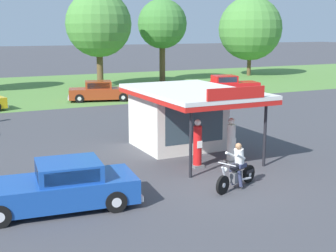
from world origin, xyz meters
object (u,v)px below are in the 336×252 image
parked_car_back_row_centre_right (100,92)px  gas_pump_offside (231,142)px  featured_classic_sedan (58,188)px  gas_pump_nearside (197,145)px  parked_car_back_row_far_left (228,86)px  motorcycle_with_rider (237,170)px

parked_car_back_row_centre_right → gas_pump_offside: bearing=-91.4°
featured_classic_sedan → gas_pump_nearside: bearing=18.0°
gas_pump_offside → parked_car_back_row_centre_right: 18.59m
gas_pump_nearside → gas_pump_offside: size_ratio=1.04×
parked_car_back_row_centre_right → parked_car_back_row_far_left: bearing=-6.1°
gas_pump_offside → motorcycle_with_rider: bearing=-119.8°
gas_pump_nearside → featured_classic_sedan: gas_pump_nearside is taller
motorcycle_with_rider → parked_car_back_row_centre_right: (2.03, 21.34, 0.03)m
motorcycle_with_rider → parked_car_back_row_centre_right: 21.44m
gas_pump_nearside → parked_car_back_row_far_left: bearing=53.5°
gas_pump_offside → gas_pump_nearside: bearing=180.0°
featured_classic_sedan → parked_car_back_row_far_left: (18.80, 19.34, 0.06)m
parked_car_back_row_far_left → featured_classic_sedan: bearing=-134.2°
motorcycle_with_rider → parked_car_back_row_far_left: parked_car_back_row_far_left is taller
gas_pump_offside → featured_classic_sedan: 7.75m
gas_pump_nearside → parked_car_back_row_centre_right: bearing=83.8°
gas_pump_nearside → motorcycle_with_rider: bearing=-90.1°
gas_pump_offside → parked_car_back_row_far_left: gas_pump_offside is taller
featured_classic_sedan → parked_car_back_row_centre_right: size_ratio=0.99×
gas_pump_nearside → motorcycle_with_rider: gas_pump_nearside is taller
parked_car_back_row_centre_right → motorcycle_with_rider: bearing=-95.4°
gas_pump_nearside → parked_car_back_row_centre_right: (2.03, 18.58, -0.19)m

